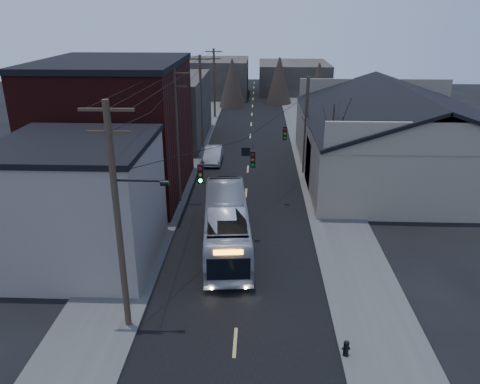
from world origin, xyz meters
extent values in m
plane|color=black|center=(0.00, 0.00, 0.00)|extent=(160.00, 160.00, 0.00)
cube|color=black|center=(0.00, 30.00, 0.01)|extent=(9.00, 110.00, 0.02)
cube|color=#474744|center=(-6.50, 30.00, 0.06)|extent=(4.00, 110.00, 0.12)
cube|color=#474744|center=(6.50, 30.00, 0.06)|extent=(4.00, 110.00, 0.12)
cube|color=gray|center=(-9.00, 9.00, 3.50)|extent=(8.00, 8.00, 7.00)
cube|color=black|center=(-10.00, 20.00, 5.00)|extent=(10.00, 12.00, 10.00)
cube|color=#312C27|center=(-9.50, 36.00, 3.50)|extent=(9.00, 14.00, 7.00)
cube|color=#7C725A|center=(13.00, 25.00, 2.50)|extent=(16.00, 20.00, 5.00)
cube|color=black|center=(9.00, 25.00, 6.30)|extent=(8.16, 20.60, 2.86)
cube|color=black|center=(17.00, 25.00, 6.30)|extent=(8.16, 20.60, 2.86)
cube|color=#312C27|center=(-6.00, 65.00, 3.00)|extent=(10.00, 12.00, 6.00)
cube|color=#312C27|center=(7.00, 70.00, 2.50)|extent=(12.00, 14.00, 5.00)
cone|color=black|center=(6.50, 20.00, 3.60)|extent=(0.40, 0.40, 7.20)
cylinder|color=#382B1E|center=(-5.00, 3.00, 5.25)|extent=(0.28, 0.28, 10.50)
cube|color=#382B1E|center=(-5.00, 3.00, 10.10)|extent=(2.20, 0.12, 0.12)
cylinder|color=#382B1E|center=(-5.00, 18.00, 5.00)|extent=(0.28, 0.28, 10.00)
cube|color=#382B1E|center=(-5.00, 18.00, 9.60)|extent=(2.20, 0.12, 0.12)
cylinder|color=#382B1E|center=(-5.00, 33.00, 4.75)|extent=(0.28, 0.28, 9.50)
cube|color=#382B1E|center=(-5.00, 33.00, 9.10)|extent=(2.20, 0.12, 0.12)
cylinder|color=#382B1E|center=(-5.00, 48.00, 4.50)|extent=(0.28, 0.28, 9.00)
cube|color=#382B1E|center=(-5.00, 48.00, 8.60)|extent=(2.20, 0.12, 0.12)
cylinder|color=#382B1E|center=(5.00, 25.00, 4.25)|extent=(0.28, 0.28, 8.50)
cube|color=black|center=(-2.00, 7.50, 5.95)|extent=(0.28, 0.20, 1.00)
cube|color=black|center=(0.60, 12.00, 5.35)|extent=(0.28, 0.20, 1.00)
cube|color=black|center=(2.80, 18.00, 5.45)|extent=(0.28, 0.20, 1.00)
imported|color=#A9ACB5|center=(-0.96, 10.96, 1.52)|extent=(3.48, 11.09, 3.04)
imported|color=#94979B|center=(-3.35, 27.98, 0.75)|extent=(1.59, 4.54, 1.49)
cylinder|color=black|center=(4.70, 1.26, 0.41)|extent=(0.23, 0.23, 0.57)
sphere|color=black|center=(4.70, 1.26, 0.72)|extent=(0.25, 0.25, 0.25)
cylinder|color=black|center=(4.70, 1.26, 0.45)|extent=(0.34, 0.15, 0.11)
camera|label=1|loc=(0.87, -14.74, 13.72)|focal=35.00mm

